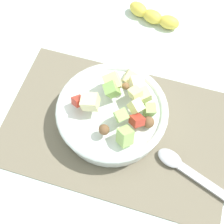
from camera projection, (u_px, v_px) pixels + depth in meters
The scene contains 5 objects.
ground_plane at pixel (117, 128), 0.75m from camera, with size 2.40×2.40×0.00m, color silver.
placemat at pixel (117, 128), 0.74m from camera, with size 0.51×0.33×0.01m, color #756B56.
salad_bowl at pixel (113, 113), 0.72m from camera, with size 0.24×0.24×0.11m.
serving_spoon at pixel (187, 170), 0.69m from camera, with size 0.21×0.10×0.01m.
banana_whole at pixel (153, 16), 0.89m from camera, with size 0.15×0.07×0.04m.
Camera 1 is at (-0.08, 0.31, 0.68)m, focal length 52.79 mm.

